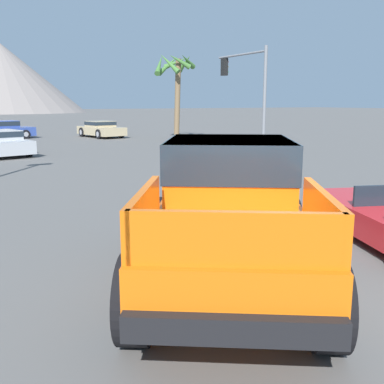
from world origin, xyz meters
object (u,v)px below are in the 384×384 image
(orange_pickup_truck, at_px, (229,204))
(parked_car_tan, at_px, (101,129))
(traffic_light_main, at_px, (245,80))
(palm_tree_tall, at_px, (175,74))
(parked_car_blue, at_px, (2,130))

(orange_pickup_truck, height_order, parked_car_tan, orange_pickup_truck)
(traffic_light_main, height_order, palm_tree_tall, palm_tree_tall)
(orange_pickup_truck, xyz_separation_m, palm_tree_tall, (10.64, 22.04, 3.19))
(parked_car_blue, bearing_deg, palm_tree_tall, -135.86)
(parked_car_tan, height_order, parked_car_blue, parked_car_blue)
(parked_car_tan, bearing_deg, orange_pickup_truck, 65.85)
(parked_car_blue, bearing_deg, traffic_light_main, -159.48)
(traffic_light_main, relative_size, palm_tree_tall, 0.89)
(parked_car_blue, relative_size, palm_tree_tall, 0.77)
(orange_pickup_truck, distance_m, parked_car_blue, 28.55)
(orange_pickup_truck, relative_size, parked_car_tan, 1.13)
(parked_car_blue, bearing_deg, orange_pickup_truck, 165.81)
(parked_car_tan, distance_m, palm_tree_tall, 6.99)
(orange_pickup_truck, xyz_separation_m, parked_car_blue, (0.56, 28.54, -0.49))
(orange_pickup_truck, height_order, traffic_light_main, traffic_light_main)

